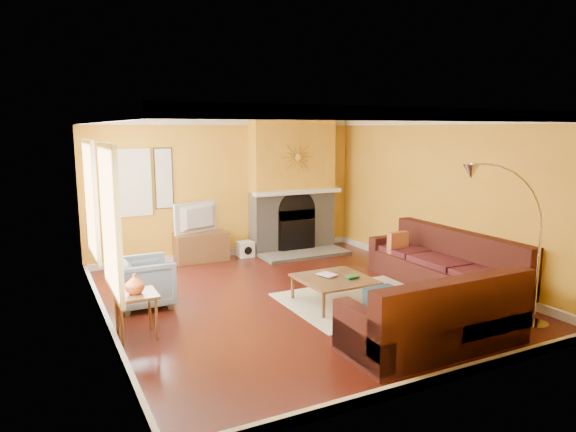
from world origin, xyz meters
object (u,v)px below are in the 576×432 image
media_console (201,247)px  armchair (145,282)px  coffee_table (334,291)px  arc_lamp (508,251)px  side_table (136,315)px  sectional_sofa (399,275)px

media_console → armchair: bearing=-125.0°
coffee_table → media_console: bearing=107.0°
arc_lamp → side_table: bearing=153.9°
sectional_sofa → coffee_table: 0.94m
media_console → sectional_sofa: bearing=-64.7°
coffee_table → side_table: side_table is taller
sectional_sofa → coffee_table: size_ratio=3.49×
coffee_table → media_console: media_console is taller
side_table → media_console: bearing=60.5°
side_table → arc_lamp: bearing=-26.1°
media_console → arc_lamp: 5.67m
sectional_sofa → arc_lamp: (0.47, -1.43, 0.61)m
arc_lamp → coffee_table: bearing=122.9°
sectional_sofa → arc_lamp: bearing=-71.9°
side_table → arc_lamp: 4.55m
sectional_sofa → arc_lamp: 1.62m
coffee_table → arc_lamp: arc_lamp is taller
sectional_sofa → armchair: bearing=153.5°
armchair → arc_lamp: (3.71, -3.04, 0.71)m
arc_lamp → armchair: bearing=140.6°
armchair → arc_lamp: arc_lamp is taller
sectional_sofa → coffee_table: (-0.77, 0.49, -0.25)m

